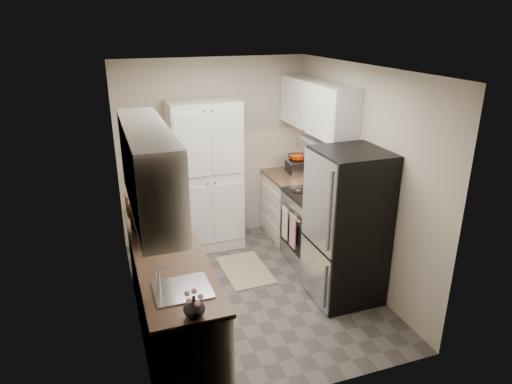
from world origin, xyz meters
The scene contains 16 objects.
ground centered at (0.00, 0.00, 0.00)m, with size 3.20×3.20×0.00m, color #56514C.
room_shell centered at (-0.02, -0.01, 1.63)m, with size 2.64×3.24×2.52m.
pantry_cabinet centered at (-0.20, 1.32, 1.00)m, with size 0.90×0.55×2.00m, color silver.
base_cabinet_left centered at (-0.99, -0.43, 0.44)m, with size 0.60×2.30×0.88m, color silver.
countertop_left centered at (-0.99, -0.43, 0.90)m, with size 0.63×2.33×0.04m, color brown.
base_cabinet_right centered at (0.99, 1.19, 0.44)m, with size 0.60×0.80×0.88m, color silver.
countertop_right centered at (0.99, 1.19, 0.90)m, with size 0.63×0.83×0.04m, color brown.
electric_range centered at (0.97, 0.39, 0.48)m, with size 0.71×0.78×1.13m.
refrigerator centered at (0.94, -0.41, 0.85)m, with size 0.70×0.72×1.70m, color #B7B7BC.
microwave centered at (-1.02, -0.06, 1.06)m, with size 0.52×0.36×0.29m, color silver.
wine_bottle centered at (-1.08, 0.42, 1.06)m, with size 0.07×0.07×0.27m, color black.
flower_vase centered at (-0.97, -1.52, 1.00)m, with size 0.16×0.16×0.17m, color white.
cutting_board centered at (-0.97, 0.63, 1.07)m, with size 0.02×0.23×0.29m, color #4C8436.
toaster_oven centered at (1.09, 1.23, 1.02)m, with size 0.28×0.36×0.21m, color #ABABB0.
fruit_basket centered at (1.06, 1.20, 1.18)m, with size 0.26×0.26×0.11m, color #FF4000, non-canonical shape.
kitchen_mat centered at (0.06, 0.46, 0.01)m, with size 0.53×0.85×0.01m, color tan.
Camera 1 is at (-1.47, -4.29, 2.95)m, focal length 32.00 mm.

